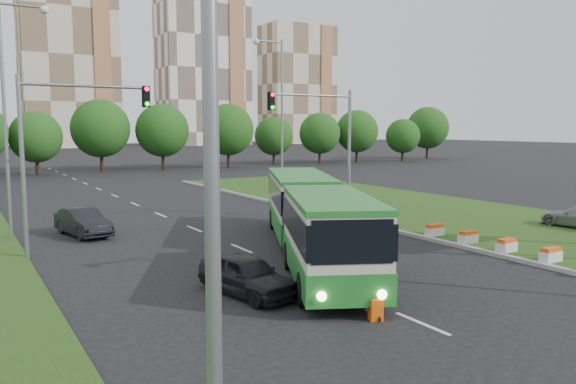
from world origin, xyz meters
TOP-DOWN VIEW (x-y plane):
  - ground at (0.00, 0.00)m, footprint 360.00×360.00m
  - grass_median at (13.00, 8.00)m, footprint 14.00×60.00m
  - median_kerb at (6.05, 8.00)m, footprint 0.30×60.00m
  - lane_markings at (-3.00, 20.00)m, footprint 0.20×100.00m
  - flower_planters at (6.70, -2.50)m, footprint 1.10×11.50m
  - traffic_mast_median at (4.78, 10.00)m, footprint 5.76×0.32m
  - traffic_mast_left at (-10.38, 9.00)m, footprint 5.76×0.32m
  - street_lamps at (-3.00, 10.00)m, footprint 36.00×60.00m
  - tree_line at (10.00, 55.00)m, footprint 120.00×8.00m
  - apartment_tower_ceast at (15.00, 150.00)m, footprint 25.00×15.00m
  - apartment_tower_east at (55.00, 150.00)m, footprint 27.00×15.00m
  - midrise_east at (90.00, 150.00)m, footprint 24.00×14.00m
  - articulated_bus at (-1.25, 3.25)m, footprint 2.75×17.65m
  - car_left_near at (-6.14, -0.80)m, footprint 2.44×4.36m
  - car_left_far at (-8.81, 13.19)m, footprint 2.38×4.63m
  - pedestrian at (-4.09, -3.53)m, footprint 0.46×0.69m
  - shopping_trolley at (-3.98, -5.06)m, footprint 0.39×0.41m

SIDE VIEW (x-z plane):
  - ground at x=0.00m, z-range 0.00..0.00m
  - lane_markings at x=-3.00m, z-range -0.01..0.01m
  - grass_median at x=13.00m, z-range 0.00..0.15m
  - median_kerb at x=6.05m, z-range 0.00..0.18m
  - shopping_trolley at x=-3.98m, z-range 0.00..0.66m
  - flower_planters at x=6.70m, z-range 0.15..0.75m
  - car_left_near at x=-6.14m, z-range 0.00..1.40m
  - car_left_far at x=-8.81m, z-range 0.00..1.46m
  - pedestrian at x=-4.09m, z-range 0.00..1.86m
  - articulated_bus at x=-1.25m, z-range 0.33..3.23m
  - tree_line at x=10.00m, z-range 0.00..9.00m
  - traffic_mast_median at x=4.78m, z-range 1.35..9.35m
  - traffic_mast_left at x=-10.38m, z-range 1.35..9.35m
  - street_lamps at x=-3.00m, z-range 0.00..12.00m
  - midrise_east at x=90.00m, z-range 0.00..40.00m
  - apartment_tower_east at x=55.00m, z-range 0.00..47.00m
  - apartment_tower_ceast at x=15.00m, z-range 0.00..50.00m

